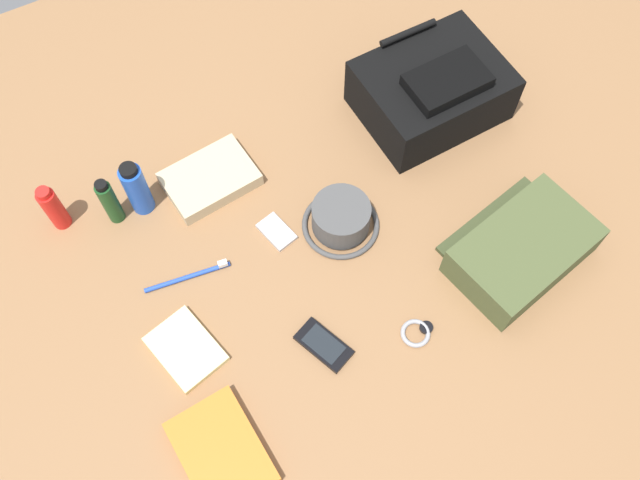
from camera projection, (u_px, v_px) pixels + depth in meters
The scene contains 14 objects.
ground_plane at pixel (320, 251), 1.53m from camera, with size 2.64×2.02×0.02m, color olive.
backpack at pixel (432, 90), 1.63m from camera, with size 0.33×0.26×0.16m.
toiletry_pouch at pixel (522, 249), 1.47m from camera, with size 0.33×0.28×0.09m.
bucket_hat at pixel (341, 219), 1.52m from camera, with size 0.17×0.17×0.08m.
sunscreen_spray at pixel (53, 208), 1.49m from camera, with size 0.04×0.04×0.13m.
shampoo_bottle at pixel (110, 202), 1.50m from camera, with size 0.04×0.04×0.14m.
deodorant_spray at pixel (137, 188), 1.50m from camera, with size 0.05×0.05×0.16m.
paperback_novel at pixel (221, 452), 1.31m from camera, with size 0.16×0.21×0.03m.
cell_phone at pixel (324, 345), 1.41m from camera, with size 0.10×0.13×0.01m.
media_player at pixel (277, 232), 1.53m from camera, with size 0.07×0.09×0.01m.
wristwatch at pixel (417, 332), 1.43m from camera, with size 0.07×0.06×0.01m.
toothbrush at pixel (192, 275), 1.48m from camera, with size 0.19×0.04×0.02m.
notepad at pixel (186, 349), 1.41m from camera, with size 0.11×0.15×0.02m, color beige.
folded_towel at pixel (210, 179), 1.58m from camera, with size 0.20×0.14×0.04m, color #C6B289.
Camera 1 is at (-0.32, -0.59, 1.37)m, focal length 38.99 mm.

